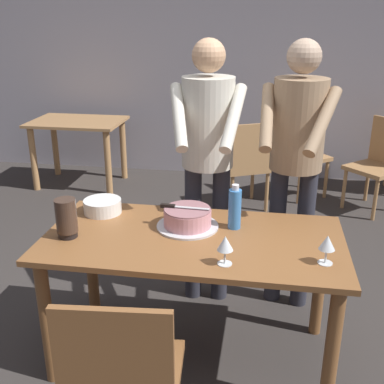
# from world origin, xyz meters

# --- Properties ---
(ground_plane) EXTENTS (14.00, 14.00, 0.00)m
(ground_plane) POSITION_xyz_m (0.00, 0.00, 0.00)
(ground_plane) COLOR #383330
(back_wall) EXTENTS (10.00, 0.12, 2.70)m
(back_wall) POSITION_xyz_m (0.00, 3.38, 1.35)
(back_wall) COLOR #ADA8B2
(back_wall) RESTS_ON ground_plane
(main_dining_table) EXTENTS (1.57, 0.79, 0.75)m
(main_dining_table) POSITION_xyz_m (0.00, 0.00, 0.63)
(main_dining_table) COLOR brown
(main_dining_table) RESTS_ON ground_plane
(cake_on_platter) EXTENTS (0.34, 0.34, 0.11)m
(cake_on_platter) POSITION_xyz_m (-0.05, 0.12, 0.80)
(cake_on_platter) COLOR silver
(cake_on_platter) RESTS_ON main_dining_table
(cake_knife) EXTENTS (0.27, 0.03, 0.02)m
(cake_knife) POSITION_xyz_m (-0.12, 0.12, 0.87)
(cake_knife) COLOR silver
(cake_knife) RESTS_ON cake_on_platter
(plate_stack) EXTENTS (0.22, 0.22, 0.08)m
(plate_stack) POSITION_xyz_m (-0.58, 0.23, 0.79)
(plate_stack) COLOR white
(plate_stack) RESTS_ON main_dining_table
(wine_glass_near) EXTENTS (0.08, 0.08, 0.14)m
(wine_glass_near) POSITION_xyz_m (0.66, -0.18, 0.85)
(wine_glass_near) COLOR silver
(wine_glass_near) RESTS_ON main_dining_table
(wine_glass_far) EXTENTS (0.08, 0.08, 0.14)m
(wine_glass_far) POSITION_xyz_m (0.19, -0.26, 0.85)
(wine_glass_far) COLOR silver
(wine_glass_far) RESTS_ON main_dining_table
(water_bottle) EXTENTS (0.07, 0.07, 0.25)m
(water_bottle) POSITION_xyz_m (0.20, 0.15, 0.86)
(water_bottle) COLOR #387AC6
(water_bottle) RESTS_ON main_dining_table
(hurricane_lamp) EXTENTS (0.11, 0.11, 0.21)m
(hurricane_lamp) POSITION_xyz_m (-0.65, -0.10, 0.86)
(hurricane_lamp) COLOR black
(hurricane_lamp) RESTS_ON main_dining_table
(person_cutting_cake) EXTENTS (0.47, 0.56, 1.72)m
(person_cutting_cake) POSITION_xyz_m (-0.01, 0.60, 1.08)
(person_cutting_cake) COLOR #2D2D38
(person_cutting_cake) RESTS_ON ground_plane
(person_standing_beside) EXTENTS (0.46, 0.57, 1.72)m
(person_standing_beside) POSITION_xyz_m (0.53, 0.63, 1.08)
(person_standing_beside) COLOR #2D2D38
(person_standing_beside) RESTS_ON ground_plane
(chair_near_side) EXTENTS (0.48, 0.48, 0.90)m
(chair_near_side) POSITION_xyz_m (-0.16, -0.77, 0.49)
(chair_near_side) COLOR brown
(chair_near_side) RESTS_ON ground_plane
(background_table) EXTENTS (1.00, 0.70, 0.74)m
(background_table) POSITION_xyz_m (-1.74, 2.68, 0.58)
(background_table) COLOR tan
(background_table) RESTS_ON ground_plane
(background_chair_1) EXTENTS (0.59, 0.59, 0.90)m
(background_chair_1) POSITION_xyz_m (0.17, 2.21, 0.49)
(background_chair_1) COLOR tan
(background_chair_1) RESTS_ON ground_plane
(background_chair_2) EXTENTS (0.62, 0.62, 0.90)m
(background_chair_2) POSITION_xyz_m (0.68, 2.67, 0.49)
(background_chair_2) COLOR tan
(background_chair_2) RESTS_ON ground_plane
(background_chair_3) EXTENTS (0.62, 0.62, 0.90)m
(background_chair_3) POSITION_xyz_m (1.46, 2.45, 0.49)
(background_chair_3) COLOR tan
(background_chair_3) RESTS_ON ground_plane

